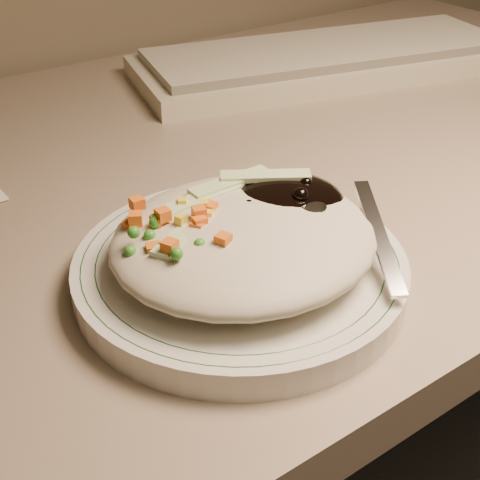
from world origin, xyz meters
TOP-DOWN VIEW (x-y plane):
  - desk at (0.00, 1.38)m, footprint 1.40×0.70m
  - plate at (-0.10, 1.18)m, footprint 0.24×0.24m
  - plate_rim at (-0.10, 1.18)m, footprint 0.23×0.23m
  - meal at (-0.10, 1.18)m, footprint 0.21×0.19m
  - keyboard at (0.27, 1.50)m, footprint 0.54×0.30m

SIDE VIEW (x-z plane):
  - desk at x=0.00m, z-range 0.17..0.91m
  - plate at x=-0.10m, z-range 0.74..0.76m
  - keyboard at x=0.27m, z-range 0.74..0.78m
  - plate_rim at x=-0.10m, z-range 0.76..0.76m
  - meal at x=-0.10m, z-range 0.76..0.81m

